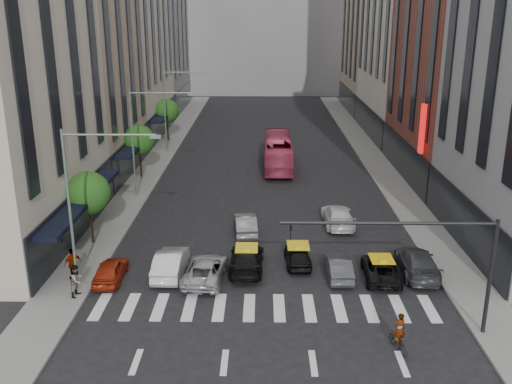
{
  "coord_description": "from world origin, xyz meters",
  "views": [
    {
      "loc": [
        -0.3,
        -25.61,
        15.15
      ],
      "look_at": [
        -0.74,
        9.29,
        4.0
      ],
      "focal_mm": 40.0,
      "sensor_mm": 36.0,
      "label": 1
    }
  ],
  "objects_px": {
    "streetlamp_far": "(173,100)",
    "car_white_front": "(171,263)",
    "car_red": "(111,270)",
    "pedestrian_far": "(73,264)",
    "taxi_center": "(298,255)",
    "streetlamp_near": "(85,188)",
    "streetlamp_mid": "(143,129)",
    "pedestrian_near": "(77,280)",
    "taxi_left": "(247,259)",
    "motorcycle": "(398,342)",
    "bus": "(278,152)"
  },
  "relations": [
    {
      "from": "taxi_center",
      "to": "pedestrian_near",
      "type": "xyz_separation_m",
      "value": [
        -12.36,
        -4.46,
        0.42
      ]
    },
    {
      "from": "streetlamp_near",
      "to": "streetlamp_far",
      "type": "height_order",
      "value": "same"
    },
    {
      "from": "car_red",
      "to": "car_white_front",
      "type": "bearing_deg",
      "value": -166.51
    },
    {
      "from": "streetlamp_mid",
      "to": "taxi_center",
      "type": "height_order",
      "value": "streetlamp_mid"
    },
    {
      "from": "streetlamp_mid",
      "to": "taxi_left",
      "type": "height_order",
      "value": "streetlamp_mid"
    },
    {
      "from": "streetlamp_mid",
      "to": "streetlamp_far",
      "type": "bearing_deg",
      "value": 90.0
    },
    {
      "from": "car_red",
      "to": "streetlamp_far",
      "type": "bearing_deg",
      "value": -89.07
    },
    {
      "from": "streetlamp_mid",
      "to": "taxi_left",
      "type": "relative_size",
      "value": 1.81
    },
    {
      "from": "streetlamp_far",
      "to": "car_white_front",
      "type": "bearing_deg",
      "value": -82.08
    },
    {
      "from": "streetlamp_mid",
      "to": "car_white_front",
      "type": "distance_m",
      "value": 15.98
    },
    {
      "from": "car_red",
      "to": "pedestrian_far",
      "type": "distance_m",
      "value": 2.18
    },
    {
      "from": "streetlamp_near",
      "to": "streetlamp_mid",
      "type": "height_order",
      "value": "same"
    },
    {
      "from": "pedestrian_far",
      "to": "car_white_front",
      "type": "bearing_deg",
      "value": 145.28
    },
    {
      "from": "car_white_front",
      "to": "pedestrian_far",
      "type": "distance_m",
      "value": 5.63
    },
    {
      "from": "streetlamp_mid",
      "to": "car_white_front",
      "type": "xyz_separation_m",
      "value": [
        4.25,
        -14.52,
        -5.14
      ]
    },
    {
      "from": "pedestrian_near",
      "to": "taxi_left",
      "type": "bearing_deg",
      "value": -54.77
    },
    {
      "from": "streetlamp_near",
      "to": "taxi_center",
      "type": "height_order",
      "value": "streetlamp_near"
    },
    {
      "from": "streetlamp_mid",
      "to": "taxi_center",
      "type": "relative_size",
      "value": 2.4
    },
    {
      "from": "streetlamp_near",
      "to": "car_red",
      "type": "height_order",
      "value": "streetlamp_near"
    },
    {
      "from": "bus",
      "to": "streetlamp_mid",
      "type": "bearing_deg",
      "value": 42.43
    },
    {
      "from": "streetlamp_mid",
      "to": "motorcycle",
      "type": "distance_m",
      "value": 28.11
    },
    {
      "from": "streetlamp_far",
      "to": "pedestrian_far",
      "type": "distance_m",
      "value": 31.87
    },
    {
      "from": "streetlamp_mid",
      "to": "streetlamp_far",
      "type": "height_order",
      "value": "same"
    },
    {
      "from": "taxi_left",
      "to": "car_red",
      "type": "bearing_deg",
      "value": 12.25
    },
    {
      "from": "taxi_center",
      "to": "pedestrian_near",
      "type": "height_order",
      "value": "pedestrian_near"
    },
    {
      "from": "car_red",
      "to": "pedestrian_near",
      "type": "height_order",
      "value": "pedestrian_near"
    },
    {
      "from": "car_red",
      "to": "pedestrian_far",
      "type": "height_order",
      "value": "pedestrian_far"
    },
    {
      "from": "car_white_front",
      "to": "streetlamp_near",
      "type": "bearing_deg",
      "value": 20.58
    },
    {
      "from": "motorcycle",
      "to": "pedestrian_far",
      "type": "height_order",
      "value": "pedestrian_far"
    },
    {
      "from": "streetlamp_mid",
      "to": "bus",
      "type": "distance_m",
      "value": 15.79
    },
    {
      "from": "taxi_left",
      "to": "pedestrian_far",
      "type": "relative_size",
      "value": 2.61
    },
    {
      "from": "streetlamp_near",
      "to": "car_white_front",
      "type": "bearing_deg",
      "value": 19.23
    },
    {
      "from": "streetlamp_near",
      "to": "streetlamp_mid",
      "type": "bearing_deg",
      "value": 90.0
    },
    {
      "from": "streetlamp_far",
      "to": "motorcycle",
      "type": "relative_size",
      "value": 5.58
    },
    {
      "from": "car_white_front",
      "to": "pedestrian_far",
      "type": "relative_size",
      "value": 2.43
    },
    {
      "from": "streetlamp_mid",
      "to": "car_red",
      "type": "height_order",
      "value": "streetlamp_mid"
    },
    {
      "from": "streetlamp_far",
      "to": "bus",
      "type": "relative_size",
      "value": 0.8
    },
    {
      "from": "taxi_center",
      "to": "pedestrian_near",
      "type": "relative_size",
      "value": 2.05
    },
    {
      "from": "car_red",
      "to": "motorcycle",
      "type": "relative_size",
      "value": 2.34
    },
    {
      "from": "streetlamp_far",
      "to": "taxi_left",
      "type": "relative_size",
      "value": 1.81
    },
    {
      "from": "streetlamp_near",
      "to": "car_white_front",
      "type": "relative_size",
      "value": 1.94
    },
    {
      "from": "bus",
      "to": "motorcycle",
      "type": "bearing_deg",
      "value": 98.73
    },
    {
      "from": "pedestrian_near",
      "to": "streetlamp_mid",
      "type": "bearing_deg",
      "value": 11.98
    },
    {
      "from": "car_white_front",
      "to": "motorcycle",
      "type": "bearing_deg",
      "value": 147.73
    },
    {
      "from": "streetlamp_far",
      "to": "pedestrian_near",
      "type": "distance_m",
      "value": 33.89
    },
    {
      "from": "car_red",
      "to": "bus",
      "type": "distance_m",
      "value": 27.62
    },
    {
      "from": "pedestrian_near",
      "to": "streetlamp_near",
      "type": "bearing_deg",
      "value": -1.99
    },
    {
      "from": "streetlamp_far",
      "to": "car_red",
      "type": "bearing_deg",
      "value": -88.46
    },
    {
      "from": "car_red",
      "to": "taxi_center",
      "type": "relative_size",
      "value": 1.01
    },
    {
      "from": "taxi_center",
      "to": "streetlamp_far",
      "type": "bearing_deg",
      "value": -70.24
    }
  ]
}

